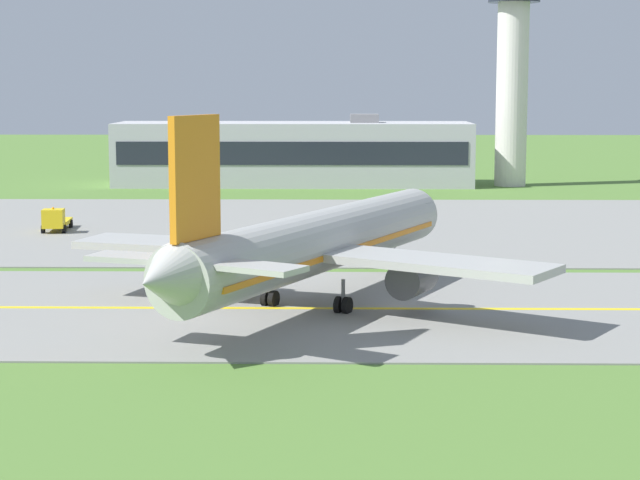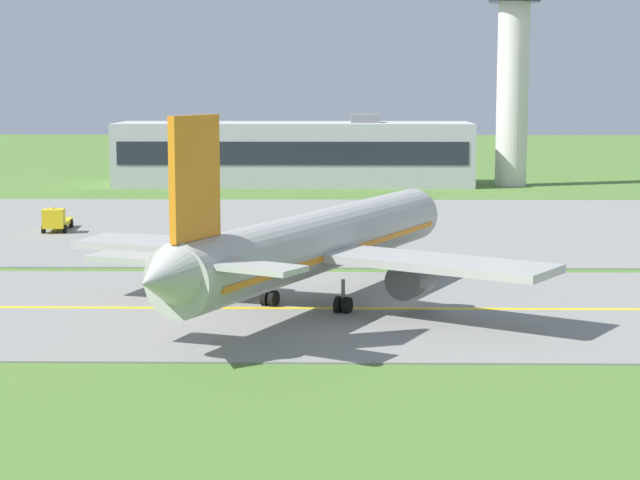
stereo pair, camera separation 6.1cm
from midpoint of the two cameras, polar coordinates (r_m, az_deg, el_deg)
The scene contains 8 objects.
ground_plane at distance 71.62m, azimuth 4.43°, elevation -3.58°, with size 500.00×500.00×0.00m, color #517A33.
taxiway_strip at distance 71.61m, azimuth 4.43°, elevation -3.54°, with size 240.00×28.00×0.10m, color gray.
apron_pad at distance 113.86m, azimuth 8.17°, elevation 0.68°, with size 140.00×52.00×0.10m, color gray.
taxiway_centreline at distance 71.59m, azimuth 4.43°, elevation -3.50°, with size 220.00×0.60×0.01m, color yellow.
airplane_lead at distance 71.97m, azimuth -0.22°, elevation -0.16°, with size 30.93×37.39×12.70m.
service_truck_baggage at distance 111.62m, azimuth -13.35°, elevation 0.99°, with size 2.81×6.56×2.59m.
terminal_building at distance 160.06m, azimuth -1.35°, elevation 4.42°, with size 50.33×13.04×10.10m.
control_tower at distance 160.69m, azimuth 9.78°, elevation 9.22°, with size 7.60×7.60×30.57m.
Camera 1 is at (-4.47, -70.04, 14.27)m, focal length 62.80 mm.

